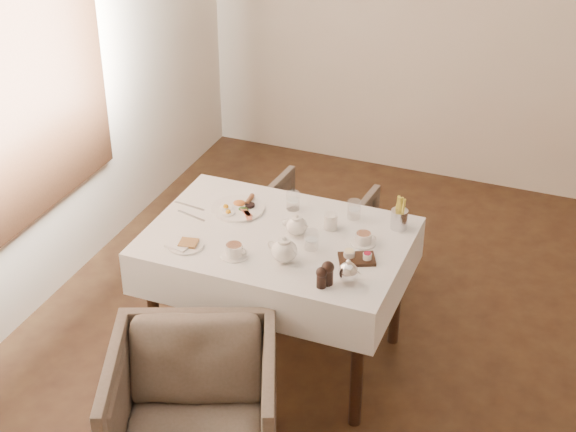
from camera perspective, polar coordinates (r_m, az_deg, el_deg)
The scene contains 20 objects.
table at distance 4.42m, azimuth -0.68°, elevation -2.53°, with size 1.28×0.88×0.75m.
armchair_near at distance 3.99m, azimuth -6.10°, elevation -12.62°, with size 0.72×0.74×0.67m, color brown.
armchair_far at distance 5.26m, azimuth 1.66°, elevation -1.19°, with size 0.60×0.62×0.57m, color brown.
breakfast_plate at distance 4.58m, azimuth -3.22°, elevation 0.54°, with size 0.28×0.28×0.03m.
side_plate at distance 4.30m, azimuth -6.72°, elevation -1.87°, with size 0.18×0.17×0.02m.
teapot_centre at distance 4.33m, azimuth 0.57°, elevation -0.56°, with size 0.15×0.11×0.12m, color white, non-canonical shape.
teapot_front at distance 4.13m, azimuth -0.25°, elevation -2.15°, with size 0.17×0.13×0.14m, color white, non-canonical shape.
creamer at distance 4.39m, azimuth 2.78°, elevation -0.35°, with size 0.07×0.07×0.08m, color white.
teacup_near at distance 4.19m, azimuth -3.50°, elevation -2.26°, with size 0.13×0.13×0.06m.
teacup_far at distance 4.29m, azimuth 4.89°, elevation -1.49°, with size 0.12×0.12×0.06m.
glass_left at distance 4.56m, azimuth 0.32°, elevation 1.00°, with size 0.07×0.07×0.10m, color silver.
glass_mid at distance 4.23m, azimuth 1.52°, elevation -1.56°, with size 0.07×0.07×0.10m, color silver.
glass_right at distance 4.49m, azimuth 4.29°, elevation 0.43°, with size 0.07×0.07×0.10m, color silver.
condiment_board at distance 4.17m, azimuth 4.45°, elevation -2.70°, with size 0.20×0.18×0.04m.
pepper_mill_left at distance 3.96m, azimuth 2.17°, elevation -3.98°, with size 0.05×0.05×0.10m, color black, non-canonical shape.
pepper_mill_right at distance 3.98m, azimuth 2.59°, elevation -3.69°, with size 0.06×0.06×0.12m, color black, non-canonical shape.
silver_pot at distance 4.00m, azimuth 3.91°, elevation -3.54°, with size 0.11×0.09×0.12m, color white, non-canonical shape.
fries_cup at distance 4.41m, azimuth 7.22°, elevation 0.12°, with size 0.09×0.09×0.18m.
cutlery_fork at distance 4.63m, azimuth -6.39°, elevation 0.65°, with size 0.01×0.18×0.00m, color silver.
cutlery_knife at distance 4.54m, azimuth -6.28°, elevation 0.01°, with size 0.01×0.18×0.00m, color silver.
Camera 1 is at (0.62, -3.26, 3.06)m, focal length 55.00 mm.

